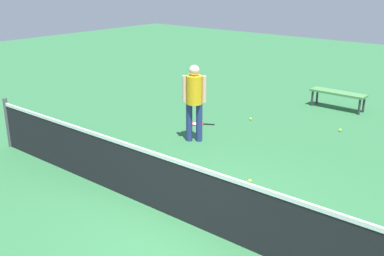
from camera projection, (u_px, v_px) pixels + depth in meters
ground_plane at (189, 223)px, 6.81m from camera, size 40.00×40.00×0.00m
court_net at (189, 193)px, 6.65m from camera, size 10.09×0.09×1.07m
player_near_side at (194, 97)px, 9.83m from camera, size 0.48×0.47×1.70m
tennis_racket_near_player at (199, 124)px, 11.25m from camera, size 0.59×0.43×0.03m
tennis_ball_near_player at (340, 130)px, 10.73m from camera, size 0.07×0.07×0.07m
tennis_ball_by_net at (250, 119)px, 11.56m from camera, size 0.07×0.07×0.07m
tennis_ball_midcourt at (321, 248)px, 6.14m from camera, size 0.07×0.07×0.07m
tennis_ball_stray_left at (280, 232)px, 6.52m from camera, size 0.07×0.07×0.07m
tennis_ball_stray_right at (250, 181)px, 8.12m from camera, size 0.07×0.07×0.07m
courtside_bench at (338, 94)px, 12.39m from camera, size 1.51×0.43×0.48m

